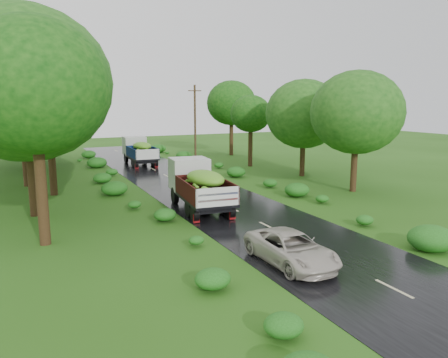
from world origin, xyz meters
TOP-DOWN VIEW (x-y plane):
  - ground at (0.00, 0.00)m, footprint 120.00×120.00m
  - road at (0.00, 5.00)m, footprint 6.50×80.00m
  - road_lines at (0.00, 6.00)m, footprint 0.12×69.60m
  - truck_near at (-1.76, 8.78)m, footprint 2.87×6.58m
  - truck_far at (-0.34, 27.45)m, footprint 2.24×6.11m
  - car at (-1.81, -0.67)m, footprint 2.07×4.36m
  - utility_pole at (5.08, 26.39)m, footprint 1.33×0.22m
  - trees_left at (-9.96, 22.37)m, footprint 5.66×33.90m
  - trees_right at (9.97, 18.14)m, footprint 5.16×24.80m
  - shrubs at (0.00, 14.00)m, footprint 11.90×44.00m

SIDE VIEW (x-z plane):
  - ground at x=0.00m, z-range 0.00..0.00m
  - road at x=0.00m, z-range 0.00..0.02m
  - road_lines at x=0.00m, z-range 0.02..0.02m
  - shrubs at x=0.00m, z-range 0.00..0.70m
  - car at x=-1.81m, z-range 0.02..1.22m
  - truck_far at x=-0.34m, z-range 0.17..2.72m
  - truck_near at x=-1.76m, z-range 0.18..2.86m
  - utility_pole at x=5.08m, z-range 0.11..7.71m
  - trees_right at x=9.97m, z-range 1.58..8.89m
  - trees_left at x=-9.96m, z-range 2.15..11.69m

